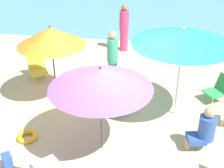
% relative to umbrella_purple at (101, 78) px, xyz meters
% --- Properties ---
extents(ground_plane, '(40.00, 40.00, 0.00)m').
position_rel_umbrella_purple_xyz_m(ground_plane, '(0.07, 0.62, -1.59)').
color(ground_plane, '#D3BC8C').
extents(umbrella_purple, '(1.93, 1.93, 1.85)m').
position_rel_umbrella_purple_xyz_m(umbrella_purple, '(0.00, 0.00, 0.00)').
color(umbrella_purple, '#4C4C51').
rests_on(umbrella_purple, ground_plane).
extents(umbrella_teal, '(2.18, 2.18, 2.15)m').
position_rel_umbrella_purple_xyz_m(umbrella_teal, '(1.49, 1.47, 0.33)').
color(umbrella_teal, silver).
rests_on(umbrella_teal, ground_plane).
extents(umbrella_orange, '(1.63, 1.63, 1.93)m').
position_rel_umbrella_purple_xyz_m(umbrella_orange, '(-1.51, 1.77, 0.06)').
color(umbrella_orange, '#4C4C51').
rests_on(umbrella_orange, ground_plane).
extents(beach_chair_a, '(0.78, 0.78, 0.62)m').
position_rel_umbrella_purple_xyz_m(beach_chair_a, '(-0.90, -1.01, -1.30)').
color(beach_chair_a, white).
rests_on(beach_chair_a, ground_plane).
extents(beach_chair_b, '(0.73, 0.78, 0.64)m').
position_rel_umbrella_purple_xyz_m(beach_chair_b, '(-2.39, 2.80, -1.29)').
color(beach_chair_b, gold).
rests_on(beach_chair_b, ground_plane).
extents(beach_chair_c, '(0.71, 0.68, 0.66)m').
position_rel_umbrella_purple_xyz_m(beach_chair_c, '(2.57, 2.25, -1.26)').
color(beach_chair_c, '#33934C').
rests_on(beach_chair_c, ground_plane).
extents(beach_chair_e, '(0.60, 0.68, 0.63)m').
position_rel_umbrella_purple_xyz_m(beach_chair_e, '(0.04, 1.41, -1.29)').
color(beach_chair_e, teal).
rests_on(beach_chair_e, ground_plane).
extents(person_a, '(0.32, 0.32, 1.59)m').
position_rel_umbrella_purple_xyz_m(person_a, '(-0.17, 5.16, -0.79)').
color(person_a, '#DB3866').
rests_on(person_a, ground_plane).
extents(person_b, '(0.56, 0.40, 0.98)m').
position_rel_umbrella_purple_xyz_m(person_b, '(2.00, 0.27, -1.10)').
color(person_b, '#2D519E').
rests_on(person_b, ground_plane).
extents(person_c, '(0.28, 0.28, 1.64)m').
position_rel_umbrella_purple_xyz_m(person_c, '(-0.14, 2.39, -0.75)').
color(person_c, '#389970').
rests_on(person_c, ground_plane).
extents(swim_ring, '(0.43, 0.43, 0.11)m').
position_rel_umbrella_purple_xyz_m(swim_ring, '(-1.61, 0.04, -1.54)').
color(swim_ring, yellow).
rests_on(swim_ring, ground_plane).
extents(beach_bag, '(0.26, 0.27, 0.33)m').
position_rel_umbrella_purple_xyz_m(beach_bag, '(-1.61, -0.87, -1.42)').
color(beach_bag, '#2D519E').
rests_on(beach_bag, ground_plane).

